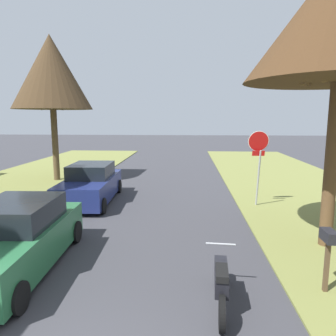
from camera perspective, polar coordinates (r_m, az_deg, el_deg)
stop_sign_far at (r=12.71m, az=16.04°, el=2.80°), size 0.81×0.59×2.94m
street_tree_left_mid_b at (r=18.51m, az=-20.39°, el=15.88°), size 4.19×4.19×7.75m
parked_sedan_green at (r=8.24m, az=-25.89°, el=-11.47°), size 2.09×4.47×1.57m
parked_sedan_navy at (r=13.54m, az=-13.82°, el=-2.92°), size 2.09×4.47×1.57m
parked_motorcycle at (r=6.30m, az=9.57°, el=-19.58°), size 0.60×2.05×0.97m
curbside_mailbox at (r=7.08m, az=27.06°, el=-12.04°), size 0.22×0.44×1.27m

